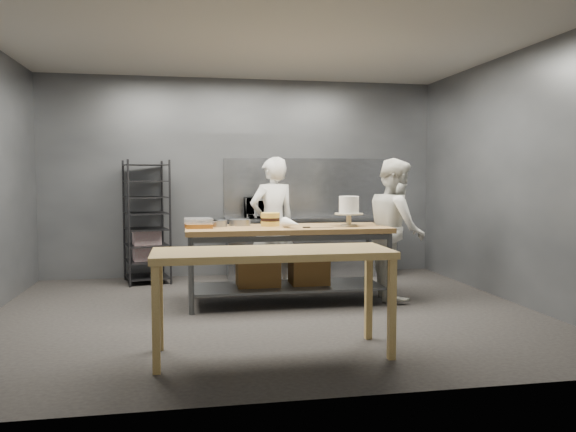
# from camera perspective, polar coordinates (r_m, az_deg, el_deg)

# --- Properties ---
(ground) EXTENTS (6.00, 6.00, 0.00)m
(ground) POSITION_cam_1_polar(r_m,az_deg,el_deg) (6.37, -2.21, -9.74)
(ground) COLOR black
(ground) RESTS_ON ground
(back_wall) EXTENTS (6.00, 0.04, 3.00)m
(back_wall) POSITION_cam_1_polar(r_m,az_deg,el_deg) (8.67, -4.58, 3.91)
(back_wall) COLOR #4C4F54
(back_wall) RESTS_ON ground
(work_table) EXTENTS (2.40, 0.90, 0.92)m
(work_table) POSITION_cam_1_polar(r_m,az_deg,el_deg) (6.74, -0.39, -4.02)
(work_table) COLOR olive
(work_table) RESTS_ON ground
(near_counter) EXTENTS (2.00, 0.70, 0.90)m
(near_counter) POSITION_cam_1_polar(r_m,az_deg,el_deg) (4.74, -1.58, -4.48)
(near_counter) COLOR olive
(near_counter) RESTS_ON ground
(back_counter) EXTENTS (2.60, 0.60, 0.90)m
(back_counter) POSITION_cam_1_polar(r_m,az_deg,el_deg) (8.58, 2.35, -3.10)
(back_counter) COLOR slate
(back_counter) RESTS_ON ground
(splashback_panel) EXTENTS (2.60, 0.02, 0.90)m
(splashback_panel) POSITION_cam_1_polar(r_m,az_deg,el_deg) (8.81, 1.93, 2.94)
(splashback_panel) COLOR slate
(splashback_panel) RESTS_ON back_counter
(speed_rack) EXTENTS (0.72, 0.76, 1.75)m
(speed_rack) POSITION_cam_1_polar(r_m,az_deg,el_deg) (8.27, -14.17, -0.67)
(speed_rack) COLOR black
(speed_rack) RESTS_ON ground
(chef_behind) EXTENTS (0.75, 0.60, 1.77)m
(chef_behind) POSITION_cam_1_polar(r_m,az_deg,el_deg) (7.47, -1.57, -0.80)
(chef_behind) COLOR silver
(chef_behind) RESTS_ON ground
(chef_right) EXTENTS (0.79, 0.94, 1.74)m
(chef_right) POSITION_cam_1_polar(r_m,az_deg,el_deg) (7.09, 10.89, -1.27)
(chef_right) COLOR silver
(chef_right) RESTS_ON ground
(microwave) EXTENTS (0.54, 0.37, 0.30)m
(microwave) POSITION_cam_1_polar(r_m,az_deg,el_deg) (8.40, -2.53, 0.84)
(microwave) COLOR black
(microwave) RESTS_ON back_counter
(frosted_cake_stand) EXTENTS (0.34, 0.34, 0.36)m
(frosted_cake_stand) POSITION_cam_1_polar(r_m,az_deg,el_deg) (6.77, 6.20, 0.87)
(frosted_cake_stand) COLOR #B2AA8F
(frosted_cake_stand) RESTS_ON work_table
(layer_cake) EXTENTS (0.23, 0.23, 0.16)m
(layer_cake) POSITION_cam_1_polar(r_m,az_deg,el_deg) (6.76, -1.82, -0.34)
(layer_cake) COLOR gold
(layer_cake) RESTS_ON work_table
(cake_pans) EXTENTS (0.65, 0.34, 0.07)m
(cake_pans) POSITION_cam_1_polar(r_m,az_deg,el_deg) (6.79, -6.73, -0.71)
(cake_pans) COLOR gray
(cake_pans) RESTS_ON work_table
(piping_bag) EXTENTS (0.21, 0.40, 0.12)m
(piping_bag) POSITION_cam_1_polar(r_m,az_deg,el_deg) (6.44, 0.40, -0.74)
(piping_bag) COLOR white
(piping_bag) RESTS_ON work_table
(offset_spatula) EXTENTS (0.36, 0.02, 0.02)m
(offset_spatula) POSITION_cam_1_polar(r_m,az_deg,el_deg) (6.52, 2.65, -1.17)
(offset_spatula) COLOR slate
(offset_spatula) RESTS_ON work_table
(pastry_clamshells) EXTENTS (0.33, 0.36, 0.11)m
(pastry_clamshells) POSITION_cam_1_polar(r_m,az_deg,el_deg) (6.62, -9.09, -0.70)
(pastry_clamshells) COLOR #A46920
(pastry_clamshells) RESTS_ON work_table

